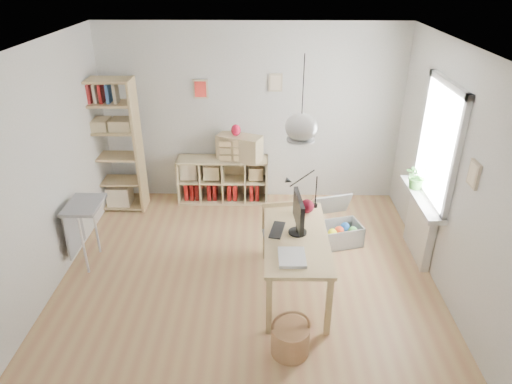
{
  "coord_description": "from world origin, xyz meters",
  "views": [
    {
      "loc": [
        0.18,
        -4.39,
        3.48
      ],
      "look_at": [
        0.1,
        0.3,
        1.05
      ],
      "focal_mm": 32.0,
      "sensor_mm": 36.0,
      "label": 1
    }
  ],
  "objects_px": {
    "tall_bookshelf": "(111,141)",
    "desk": "(296,242)",
    "chair": "(279,232)",
    "storage_chest": "(339,228)",
    "cube_shelf": "(222,182)",
    "drawer_chest": "(239,147)",
    "monitor": "(298,213)"
  },
  "relations": [
    {
      "from": "tall_bookshelf",
      "to": "desk",
      "type": "bearing_deg",
      "value": -37.01
    },
    {
      "from": "tall_bookshelf",
      "to": "chair",
      "type": "height_order",
      "value": "tall_bookshelf"
    },
    {
      "from": "desk",
      "to": "storage_chest",
      "type": "bearing_deg",
      "value": 57.71
    },
    {
      "from": "cube_shelf",
      "to": "storage_chest",
      "type": "height_order",
      "value": "cube_shelf"
    },
    {
      "from": "storage_chest",
      "to": "drawer_chest",
      "type": "xyz_separation_m",
      "value": [
        -1.39,
        1.14,
        0.72
      ]
    },
    {
      "from": "desk",
      "to": "storage_chest",
      "type": "height_order",
      "value": "desk"
    },
    {
      "from": "chair",
      "to": "storage_chest",
      "type": "bearing_deg",
      "value": 23.13
    },
    {
      "from": "desk",
      "to": "chair",
      "type": "distance_m",
      "value": 0.59
    },
    {
      "from": "desk",
      "to": "tall_bookshelf",
      "type": "xyz_separation_m",
      "value": [
        -2.59,
        1.95,
        0.43
      ]
    },
    {
      "from": "cube_shelf",
      "to": "monitor",
      "type": "distance_m",
      "value": 2.52
    },
    {
      "from": "desk",
      "to": "chair",
      "type": "height_order",
      "value": "chair"
    },
    {
      "from": "chair",
      "to": "monitor",
      "type": "distance_m",
      "value": 0.74
    },
    {
      "from": "cube_shelf",
      "to": "chair",
      "type": "distance_m",
      "value": 1.92
    },
    {
      "from": "desk",
      "to": "drawer_chest",
      "type": "xyz_separation_m",
      "value": [
        -0.73,
        2.19,
        0.25
      ]
    },
    {
      "from": "chair",
      "to": "monitor",
      "type": "height_order",
      "value": "monitor"
    },
    {
      "from": "monitor",
      "to": "drawer_chest",
      "type": "bearing_deg",
      "value": 104.55
    },
    {
      "from": "cube_shelf",
      "to": "storage_chest",
      "type": "bearing_deg",
      "value": -35.1
    },
    {
      "from": "desk",
      "to": "drawer_chest",
      "type": "bearing_deg",
      "value": 108.48
    },
    {
      "from": "cube_shelf",
      "to": "monitor",
      "type": "bearing_deg",
      "value": -64.47
    },
    {
      "from": "desk",
      "to": "monitor",
      "type": "bearing_deg",
      "value": 69.68
    },
    {
      "from": "monitor",
      "to": "desk",
      "type": "bearing_deg",
      "value": -115.11
    },
    {
      "from": "desk",
      "to": "tall_bookshelf",
      "type": "height_order",
      "value": "tall_bookshelf"
    },
    {
      "from": "chair",
      "to": "monitor",
      "type": "xyz_separation_m",
      "value": [
        0.18,
        -0.48,
        0.54
      ]
    },
    {
      "from": "cube_shelf",
      "to": "tall_bookshelf",
      "type": "bearing_deg",
      "value": -169.81
    },
    {
      "from": "storage_chest",
      "to": "monitor",
      "type": "xyz_separation_m",
      "value": [
        -0.64,
        -1.0,
        0.81
      ]
    },
    {
      "from": "chair",
      "to": "tall_bookshelf",
      "type": "bearing_deg",
      "value": 140.46
    },
    {
      "from": "tall_bookshelf",
      "to": "monitor",
      "type": "distance_m",
      "value": 3.22
    },
    {
      "from": "drawer_chest",
      "to": "tall_bookshelf",
      "type": "bearing_deg",
      "value": -150.72
    },
    {
      "from": "cube_shelf",
      "to": "drawer_chest",
      "type": "height_order",
      "value": "drawer_chest"
    },
    {
      "from": "cube_shelf",
      "to": "storage_chest",
      "type": "distance_m",
      "value": 2.06
    },
    {
      "from": "tall_bookshelf",
      "to": "monitor",
      "type": "xyz_separation_m",
      "value": [
        2.61,
        -1.9,
        -0.09
      ]
    },
    {
      "from": "desk",
      "to": "storage_chest",
      "type": "distance_m",
      "value": 1.32
    }
  ]
}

